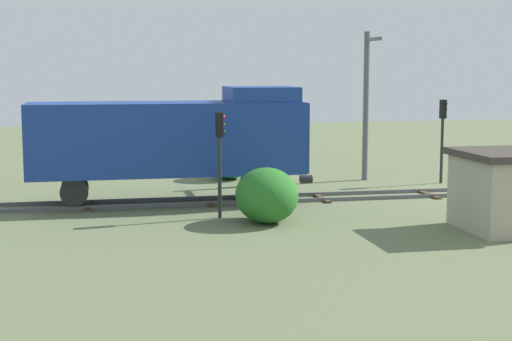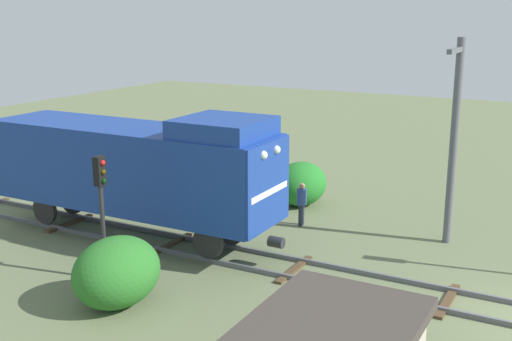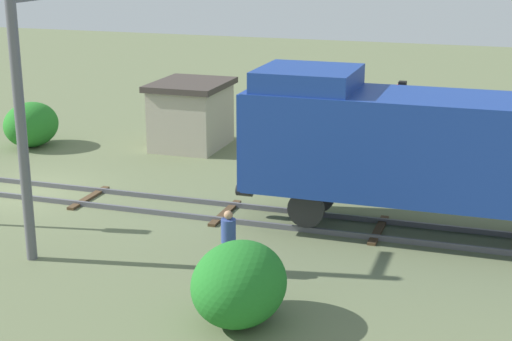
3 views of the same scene
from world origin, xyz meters
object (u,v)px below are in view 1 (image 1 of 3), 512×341
worker_near_track (508,163)px  relay_hut (503,190)px  worker_by_signal (262,165)px  catenary_mast (366,102)px  locomotive (173,136)px  traffic_signal_near (443,125)px  traffic_signal_mid (220,145)px

worker_near_track → relay_hut: 11.45m
worker_near_track → worker_by_signal: (1.80, 11.68, 0.00)m
worker_near_track → catenary_mast: (2.53, 6.30, 2.89)m
worker_near_track → worker_by_signal: same height
locomotive → catenary_mast: (4.93, -9.99, 1.11)m
traffic_signal_near → catenary_mast: 3.84m
catenary_mast → traffic_signal_mid: bearing=134.1°
worker_near_track → relay_hut: bearing=-68.1°
traffic_signal_mid → relay_hut: (-4.10, -9.15, -1.35)m
traffic_signal_near → catenary_mast: (1.73, 3.25, 1.08)m
traffic_signal_near → worker_near_track: traffic_signal_near is taller
locomotive → traffic_signal_near: 13.62m
worker_near_track → relay_hut: size_ratio=0.49×
locomotive → worker_by_signal: locomotive is taller
locomotive → worker_near_track: 16.56m
traffic_signal_mid → catenary_mast: size_ratio=0.54×
traffic_signal_mid → relay_hut: 10.11m
traffic_signal_mid → worker_by_signal: bearing=-22.8°
traffic_signal_near → relay_hut: size_ratio=1.15×
traffic_signal_near → relay_hut: bearing=165.9°
traffic_signal_near → traffic_signal_mid: 13.55m
worker_by_signal → traffic_signal_near: bearing=85.0°
locomotive → traffic_signal_mid: bearing=-157.6°
worker_by_signal → relay_hut: relay_hut is taller
locomotive → traffic_signal_mid: locomotive is taller
traffic_signal_mid → traffic_signal_near: bearing=-60.9°
locomotive → worker_by_signal: (4.20, -4.61, -1.78)m
traffic_signal_near → catenary_mast: bearing=61.9°
locomotive → worker_by_signal: 6.48m
locomotive → traffic_signal_near: bearing=-76.4°
catenary_mast → worker_near_track: bearing=-111.9°
catenary_mast → traffic_signal_near: bearing=-118.1°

